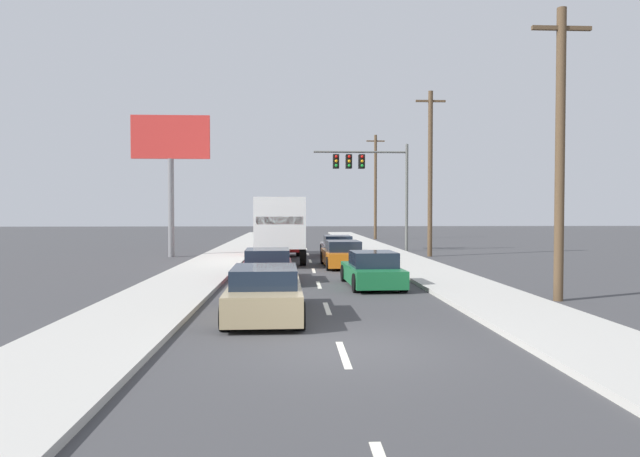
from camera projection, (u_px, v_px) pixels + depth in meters
ground_plane at (308, 254)px, 35.93m from camera, size 140.00×140.00×0.00m
sidewalk_right at (399, 259)px, 31.18m from camera, size 2.88×80.00×0.14m
sidewalk_left at (219, 259)px, 30.69m from camera, size 2.88×80.00×0.14m
lane_markings at (309, 257)px, 32.92m from camera, size 0.14×57.00×0.01m
box_truck at (279, 225)px, 30.13m from camera, size 2.80×9.15×3.38m
car_maroon at (268, 266)px, 21.57m from camera, size 2.10×4.32×1.25m
car_tan at (265, 293)px, 14.27m from camera, size 2.00×4.70×1.29m
car_white at (337, 247)px, 33.88m from camera, size 1.91×4.64×1.25m
car_orange at (342, 255)px, 27.13m from camera, size 1.96×4.58×1.30m
car_green at (372, 271)px, 19.99m from camera, size 1.97×4.20×1.27m
traffic_signal_mast at (365, 170)px, 37.89m from camera, size 6.47×0.69×7.32m
utility_pole_near at (560, 151)px, 16.66m from camera, size 1.80×0.28×8.74m
utility_pole_mid at (430, 172)px, 33.55m from camera, size 1.80×0.28×9.94m
utility_pole_far at (375, 186)px, 55.00m from camera, size 1.80×0.28×10.28m
roadside_billboard at (171, 154)px, 33.18m from camera, size 4.64×0.36×8.44m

